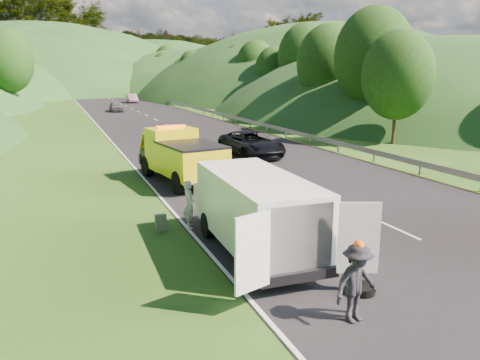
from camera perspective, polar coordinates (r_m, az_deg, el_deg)
name	(u,v)px	position (r m, az deg, el deg)	size (l,w,h in m)	color
ground	(296,224)	(17.46, 6.88, -5.29)	(320.00, 320.00, 0.00)	#38661E
road_surface	(156,120)	(55.90, -10.21, 7.24)	(14.00, 200.00, 0.02)	black
guardrail	(188,110)	(69.70, -6.36, 8.47)	(0.06, 140.00, 1.52)	gray
tree_line_right	(248,105)	(80.90, 1.02, 9.17)	(14.00, 140.00, 14.00)	#244D16
hills_backdrop	(104,90)	(150.04, -16.29, 10.45)	(201.00, 288.60, 44.00)	#2D5B23
tow_truck	(181,156)	(23.73, -7.25, 2.96)	(3.26, 6.72, 2.77)	black
white_van	(255,209)	(14.27, 1.82, -3.55)	(3.80, 7.01, 2.46)	black
woman	(190,228)	(16.96, -6.16, -5.83)	(0.63, 0.46, 1.72)	silver
child	(225,235)	(16.16, -1.88, -6.73)	(0.44, 0.34, 0.91)	tan
worker	(354,321)	(11.26, 13.76, -16.41)	(1.18, 0.68, 1.83)	black
suitcase	(161,223)	(16.67, -9.62, -5.19)	(0.38, 0.21, 0.61)	#65684E
spare_tire	(361,293)	(12.56, 14.49, -13.21)	(0.72, 0.72, 0.20)	black
passing_suv	(251,156)	(31.11, 1.38, 2.92)	(2.70, 5.85, 1.63)	black
dist_car_a	(117,112)	(68.59, -14.81, 8.05)	(1.67, 4.14, 1.41)	#454549
dist_car_b	(132,103)	(88.03, -13.03, 9.16)	(1.67, 4.79, 1.58)	#835763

